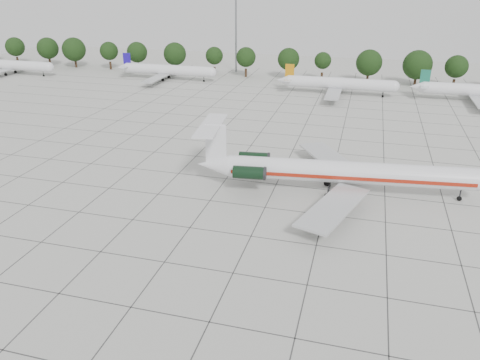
{
  "coord_description": "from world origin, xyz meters",
  "views": [
    {
      "loc": [
        11.76,
        -56.26,
        29.62
      ],
      "look_at": [
        -3.72,
        0.49,
        3.5
      ],
      "focal_mm": 35.0,
      "sensor_mm": 36.0,
      "label": 1
    }
  ],
  "objects": [
    {
      "name": "ground",
      "position": [
        0.0,
        0.0,
        0.0
      ],
      "size": [
        260.0,
        260.0,
        0.0
      ],
      "primitive_type": "plane",
      "color": "beige",
      "rests_on": "ground"
    },
    {
      "name": "apron_joints",
      "position": [
        0.0,
        15.0,
        0.01
      ],
      "size": [
        170.0,
        170.0,
        0.02
      ],
      "primitive_type": "cube",
      "color": "#383838",
      "rests_on": "ground"
    },
    {
      "name": "main_airliner",
      "position": [
        8.4,
        7.15,
        3.43
      ],
      "size": [
        41.38,
        32.38,
        9.72
      ],
      "rotation": [
        0.0,
        0.0,
        0.12
      ],
      "color": "silver",
      "rests_on": "ground"
    },
    {
      "name": "bg_airliner_a",
      "position": [
        -97.33,
        68.91,
        2.91
      ],
      "size": [
        28.24,
        27.2,
        7.4
      ],
      "color": "silver",
      "rests_on": "ground"
    },
    {
      "name": "bg_airliner_b",
      "position": [
        -46.4,
        74.5,
        2.91
      ],
      "size": [
        28.24,
        27.2,
        7.4
      ],
      "color": "silver",
      "rests_on": "ground"
    },
    {
      "name": "bg_airliner_c",
      "position": [
        4.66,
        68.9,
        2.91
      ],
      "size": [
        28.24,
        27.2,
        7.4
      ],
      "color": "silver",
      "rests_on": "ground"
    },
    {
      "name": "bg_airliner_d",
      "position": [
        39.0,
        69.97,
        2.91
      ],
      "size": [
        28.24,
        27.2,
        7.4
      ],
      "color": "silver",
      "rests_on": "ground"
    },
    {
      "name": "tree_line",
      "position": [
        -11.68,
        85.0,
        5.98
      ],
      "size": [
        249.86,
        8.44,
        10.22
      ],
      "color": "#332114",
      "rests_on": "ground"
    },
    {
      "name": "floodlight_mast",
      "position": [
        -30.0,
        92.0,
        14.28
      ],
      "size": [
        1.6,
        1.6,
        25.45
      ],
      "color": "slate",
      "rests_on": "ground"
    }
  ]
}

